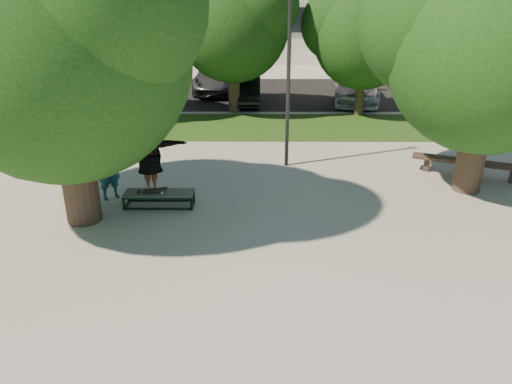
{
  "coord_description": "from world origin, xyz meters",
  "views": [
    {
      "loc": [
        0.12,
        -10.11,
        5.52
      ],
      "look_at": [
        0.05,
        0.6,
        0.94
      ],
      "focal_mm": 35.0,
      "sensor_mm": 36.0,
      "label": 1
    }
  ],
  "objects_px": {
    "tree_right": "(487,40)",
    "car_dark": "(246,90)",
    "car_silver_a": "(144,82)",
    "car_silver_b": "(356,86)",
    "car_grey": "(219,77)",
    "lamppost": "(289,65)",
    "grind_box": "(159,199)",
    "bench": "(469,163)",
    "bystander": "(108,168)",
    "tree_left": "(55,34)"
  },
  "relations": [
    {
      "from": "tree_right",
      "to": "car_silver_a",
      "type": "height_order",
      "value": "tree_right"
    },
    {
      "from": "grind_box",
      "to": "bystander",
      "type": "relative_size",
      "value": 1.03
    },
    {
      "from": "car_silver_a",
      "to": "car_silver_b",
      "type": "bearing_deg",
      "value": 4.21
    },
    {
      "from": "grind_box",
      "to": "bystander",
      "type": "distance_m",
      "value": 1.62
    },
    {
      "from": "tree_right",
      "to": "bench",
      "type": "xyz_separation_m",
      "value": [
        0.54,
        0.95,
        -3.67
      ]
    },
    {
      "from": "lamppost",
      "to": "grind_box",
      "type": "xyz_separation_m",
      "value": [
        -3.5,
        -3.14,
        -2.96
      ]
    },
    {
      "from": "bench",
      "to": "tree_right",
      "type": "bearing_deg",
      "value": -96.78
    },
    {
      "from": "grind_box",
      "to": "bystander",
      "type": "bearing_deg",
      "value": 161.62
    },
    {
      "from": "grind_box",
      "to": "tree_left",
      "type": "bearing_deg",
      "value": -156.75
    },
    {
      "from": "car_silver_a",
      "to": "car_dark",
      "type": "bearing_deg",
      "value": -3.82
    },
    {
      "from": "grind_box",
      "to": "car_silver_b",
      "type": "xyz_separation_m",
      "value": [
        7.32,
        12.34,
        0.53
      ]
    },
    {
      "from": "tree_left",
      "to": "grind_box",
      "type": "height_order",
      "value": "tree_left"
    },
    {
      "from": "grind_box",
      "to": "car_grey",
      "type": "distance_m",
      "value": 14.66
    },
    {
      "from": "car_silver_a",
      "to": "bench",
      "type": "bearing_deg",
      "value": -34.69
    },
    {
      "from": "lamppost",
      "to": "bench",
      "type": "distance_m",
      "value": 6.17
    },
    {
      "from": "car_silver_b",
      "to": "bench",
      "type": "bearing_deg",
      "value": -73.21
    },
    {
      "from": "car_dark",
      "to": "grind_box",
      "type": "bearing_deg",
      "value": -99.42
    },
    {
      "from": "bystander",
      "to": "car_dark",
      "type": "height_order",
      "value": "bystander"
    },
    {
      "from": "grind_box",
      "to": "car_dark",
      "type": "xyz_separation_m",
      "value": [
        2.0,
        11.84,
        0.45
      ]
    },
    {
      "from": "tree_right",
      "to": "car_grey",
      "type": "relative_size",
      "value": 1.19
    },
    {
      "from": "car_silver_a",
      "to": "tree_right",
      "type": "bearing_deg",
      "value": -38.45
    },
    {
      "from": "bench",
      "to": "car_silver_b",
      "type": "xyz_separation_m",
      "value": [
        -1.63,
        10.17,
        0.3
      ]
    },
    {
      "from": "grind_box",
      "to": "car_silver_b",
      "type": "distance_m",
      "value": 14.36
    },
    {
      "from": "tree_left",
      "to": "grind_box",
      "type": "distance_m",
      "value": 4.66
    },
    {
      "from": "tree_right",
      "to": "car_dark",
      "type": "relative_size",
      "value": 1.68
    },
    {
      "from": "lamppost",
      "to": "car_silver_a",
      "type": "xyz_separation_m",
      "value": [
        -6.61,
        9.65,
        -2.34
      ]
    },
    {
      "from": "bystander",
      "to": "bench",
      "type": "xyz_separation_m",
      "value": [
        10.35,
        1.71,
        -0.45
      ]
    },
    {
      "from": "tree_left",
      "to": "car_silver_b",
      "type": "height_order",
      "value": "tree_left"
    },
    {
      "from": "tree_right",
      "to": "grind_box",
      "type": "relative_size",
      "value": 3.62
    },
    {
      "from": "tree_left",
      "to": "car_dark",
      "type": "xyz_separation_m",
      "value": [
        3.79,
        12.61,
        -3.79
      ]
    },
    {
      "from": "car_dark",
      "to": "car_silver_b",
      "type": "height_order",
      "value": "car_silver_b"
    },
    {
      "from": "grind_box",
      "to": "bench",
      "type": "bearing_deg",
      "value": 13.65
    },
    {
      "from": "car_silver_b",
      "to": "car_silver_a",
      "type": "bearing_deg",
      "value": -174.77
    },
    {
      "from": "car_silver_b",
      "to": "car_dark",
      "type": "bearing_deg",
      "value": -166.98
    },
    {
      "from": "tree_right",
      "to": "car_dark",
      "type": "distance_m",
      "value": 12.88
    },
    {
      "from": "tree_left",
      "to": "bystander",
      "type": "height_order",
      "value": "tree_left"
    },
    {
      "from": "bench",
      "to": "car_grey",
      "type": "xyz_separation_m",
      "value": [
        -8.45,
        12.46,
        0.33
      ]
    },
    {
      "from": "tree_right",
      "to": "bench",
      "type": "relative_size",
      "value": 2.02
    },
    {
      "from": "tree_right",
      "to": "car_dark",
      "type": "height_order",
      "value": "tree_right"
    },
    {
      "from": "car_grey",
      "to": "lamppost",
      "type": "bearing_deg",
      "value": -76.47
    },
    {
      "from": "car_grey",
      "to": "bench",
      "type": "bearing_deg",
      "value": -56.94
    },
    {
      "from": "grind_box",
      "to": "car_dark",
      "type": "bearing_deg",
      "value": 80.42
    },
    {
      "from": "bench",
      "to": "car_silver_b",
      "type": "bearing_deg",
      "value": 121.67
    },
    {
      "from": "car_silver_a",
      "to": "car_silver_b",
      "type": "relative_size",
      "value": 0.95
    },
    {
      "from": "bystander",
      "to": "car_silver_a",
      "type": "xyz_separation_m",
      "value": [
        -1.71,
        12.32,
        -0.07
      ]
    },
    {
      "from": "tree_right",
      "to": "car_dark",
      "type": "bearing_deg",
      "value": 121.13
    },
    {
      "from": "bystander",
      "to": "car_dark",
      "type": "bearing_deg",
      "value": 34.04
    },
    {
      "from": "grind_box",
      "to": "bench",
      "type": "distance_m",
      "value": 9.22
    },
    {
      "from": "tree_left",
      "to": "lamppost",
      "type": "relative_size",
      "value": 1.16
    },
    {
      "from": "tree_right",
      "to": "car_silver_a",
      "type": "bearing_deg",
      "value": 134.89
    }
  ]
}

